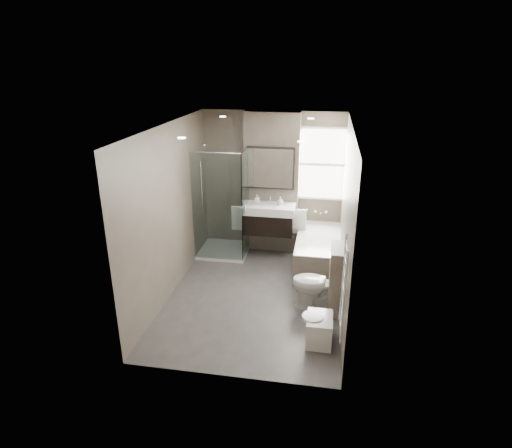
% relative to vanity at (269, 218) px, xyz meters
% --- Properties ---
extents(room, '(2.70, 3.90, 2.70)m').
position_rel_vanity_xyz_m(room, '(0.00, -1.43, 0.56)').
color(room, '#484442').
rests_on(room, ground).
extents(vanity_pier, '(1.00, 0.25, 2.60)m').
position_rel_vanity_xyz_m(vanity_pier, '(0.00, 0.35, 0.56)').
color(vanity_pier, '#635A4E').
rests_on(vanity_pier, ground).
extents(vanity, '(0.95, 0.47, 0.66)m').
position_rel_vanity_xyz_m(vanity, '(0.00, 0.00, 0.00)').
color(vanity, black).
rests_on(vanity, vanity_pier).
extents(mirror_cabinet, '(0.86, 0.08, 0.76)m').
position_rel_vanity_xyz_m(mirror_cabinet, '(0.00, 0.19, 0.89)').
color(mirror_cabinet, black).
rests_on(mirror_cabinet, vanity_pier).
extents(towel_left, '(0.24, 0.06, 0.44)m').
position_rel_vanity_xyz_m(towel_left, '(-0.56, -0.02, -0.02)').
color(towel_left, silver).
rests_on(towel_left, vanity_pier).
extents(towel_right, '(0.24, 0.06, 0.44)m').
position_rel_vanity_xyz_m(towel_right, '(0.56, -0.02, -0.02)').
color(towel_right, silver).
rests_on(towel_right, vanity_pier).
extents(shower_enclosure, '(0.90, 0.90, 2.00)m').
position_rel_vanity_xyz_m(shower_enclosure, '(-0.75, -0.08, -0.25)').
color(shower_enclosure, white).
rests_on(shower_enclosure, ground).
extents(bathtub, '(0.75, 1.60, 0.57)m').
position_rel_vanity_xyz_m(bathtub, '(0.92, -0.33, -0.43)').
color(bathtub, '#635A4E').
rests_on(bathtub, ground).
extents(window, '(0.98, 0.06, 1.33)m').
position_rel_vanity_xyz_m(window, '(0.90, 0.45, 0.93)').
color(window, white).
rests_on(window, room).
extents(toilet, '(0.80, 0.50, 0.79)m').
position_rel_vanity_xyz_m(toilet, '(0.97, -1.67, -0.35)').
color(toilet, white).
rests_on(toilet, ground).
extents(cistern_box, '(0.19, 0.55, 1.00)m').
position_rel_vanity_xyz_m(cistern_box, '(1.21, -1.68, -0.24)').
color(cistern_box, '#635A4E').
rests_on(cistern_box, ground).
extents(bidet, '(0.40, 0.45, 0.48)m').
position_rel_vanity_xyz_m(bidet, '(1.01, -2.48, -0.55)').
color(bidet, white).
rests_on(bidet, ground).
extents(towel_radiator, '(0.03, 0.49, 1.10)m').
position_rel_vanity_xyz_m(towel_radiator, '(1.25, -3.03, 0.38)').
color(towel_radiator, silver).
rests_on(towel_radiator, room).
extents(soap_bottle_a, '(0.08, 0.08, 0.18)m').
position_rel_vanity_xyz_m(soap_bottle_a, '(-0.22, 0.00, 0.35)').
color(soap_bottle_a, white).
rests_on(soap_bottle_a, vanity).
extents(soap_bottle_b, '(0.12, 0.12, 0.15)m').
position_rel_vanity_xyz_m(soap_bottle_b, '(0.20, 0.04, 0.33)').
color(soap_bottle_b, white).
rests_on(soap_bottle_b, vanity).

